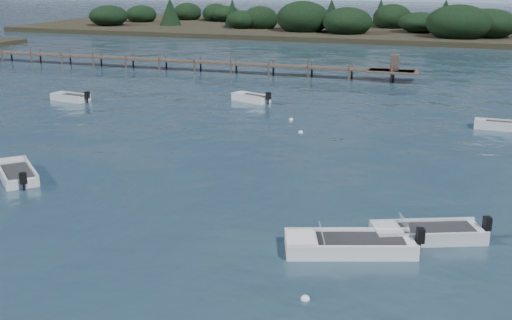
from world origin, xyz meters
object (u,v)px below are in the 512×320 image
at_px(dinghy_mid_white_b, 427,235).
at_px(tender_far_grey_b, 498,127).
at_px(dinghy_mid_white_a, 349,247).
at_px(dinghy_mid_grey, 17,175).
at_px(tender_far_grey, 71,99).
at_px(tender_far_white, 251,99).
at_px(jetty, 163,60).

bearing_deg(dinghy_mid_white_b, tender_far_grey_b, 81.65).
bearing_deg(dinghy_mid_white_a, tender_far_grey_b, 75.79).
bearing_deg(dinghy_mid_white_b, dinghy_mid_white_a, -141.88).
bearing_deg(dinghy_mid_white_b, dinghy_mid_grey, 176.52).
relative_size(dinghy_mid_white_a, tender_far_grey_b, 1.57).
bearing_deg(tender_far_grey, tender_far_white, 17.81).
bearing_deg(dinghy_mid_grey, dinghy_mid_white_a, -10.69).
bearing_deg(tender_far_grey, dinghy_mid_white_a, -38.50).
xyz_separation_m(dinghy_mid_white_b, tender_far_white, (-16.57, 25.13, 0.02)).
relative_size(tender_far_white, tender_far_grey, 0.99).
height_order(dinghy_mid_white_b, tender_far_grey, dinghy_mid_white_b).
height_order(tender_far_white, tender_far_grey, tender_far_white).
height_order(dinghy_mid_white_a, tender_far_grey, dinghy_mid_white_a).
relative_size(dinghy_mid_grey, jetty, 0.07).
distance_m(tender_far_grey_b, jetty, 39.63).
distance_m(dinghy_mid_white_a, jetty, 50.94).
distance_m(tender_far_white, tender_far_grey, 15.47).
xyz_separation_m(tender_far_grey_b, dinghy_mid_grey, (-24.76, -20.10, -0.01)).
bearing_deg(tender_far_white, tender_far_grey_b, -10.66).
distance_m(dinghy_mid_white_b, jetty, 50.88).
distance_m(dinghy_mid_white_a, dinghy_mid_grey, 19.11).
height_order(dinghy_mid_grey, jetty, jetty).
bearing_deg(tender_far_grey_b, jetty, 152.94).
distance_m(dinghy_mid_grey, jetty, 39.56).
bearing_deg(tender_far_grey, jetty, 92.54).
relative_size(dinghy_mid_grey, tender_far_white, 1.14).
distance_m(dinghy_mid_white_b, dinghy_mid_white_a, 3.61).
height_order(dinghy_mid_white_a, dinghy_mid_grey, dinghy_mid_white_a).
distance_m(dinghy_mid_white_a, tender_far_grey, 36.35).
bearing_deg(jetty, dinghy_mid_white_a, -54.89).
relative_size(tender_far_grey_b, tender_far_white, 0.94).
relative_size(tender_far_grey_b, dinghy_mid_grey, 0.82).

